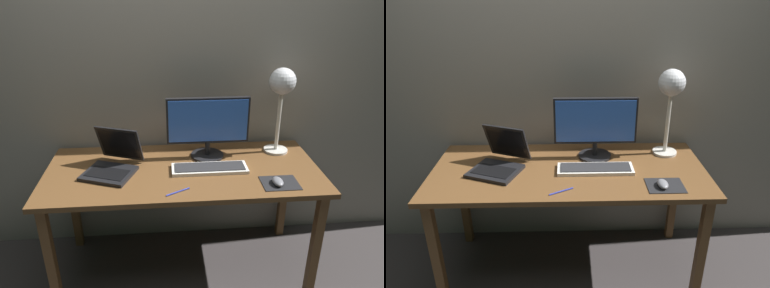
# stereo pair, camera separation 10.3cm
# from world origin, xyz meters

# --- Properties ---
(ground_plane) EXTENTS (4.80, 4.80, 0.00)m
(ground_plane) POSITION_xyz_m (0.00, 0.00, 0.00)
(ground_plane) COLOR #383333
(ground_plane) RESTS_ON ground
(back_wall) EXTENTS (4.80, 0.06, 2.60)m
(back_wall) POSITION_xyz_m (0.00, 0.40, 1.30)
(back_wall) COLOR gray
(back_wall) RESTS_ON ground
(desk) EXTENTS (1.60, 0.70, 0.74)m
(desk) POSITION_xyz_m (0.00, 0.00, 0.66)
(desk) COLOR brown
(desk) RESTS_ON ground
(monitor) EXTENTS (0.50, 0.20, 0.38)m
(monitor) POSITION_xyz_m (0.16, 0.15, 0.95)
(monitor) COLOR black
(monitor) RESTS_ON desk
(keyboard_main) EXTENTS (0.44, 0.14, 0.03)m
(keyboard_main) POSITION_xyz_m (0.15, -0.03, 0.75)
(keyboard_main) COLOR silver
(keyboard_main) RESTS_ON desk
(laptop) EXTENTS (0.36, 0.39, 0.24)m
(laptop) POSITION_xyz_m (-0.40, 0.03, 0.81)
(laptop) COLOR black
(laptop) RESTS_ON desk
(desk_lamp) EXTENTS (0.16, 0.16, 0.54)m
(desk_lamp) POSITION_xyz_m (0.61, 0.19, 1.16)
(desk_lamp) COLOR beige
(desk_lamp) RESTS_ON desk
(mousepad) EXTENTS (0.20, 0.16, 0.00)m
(mousepad) POSITION_xyz_m (0.52, -0.21, 0.74)
(mousepad) COLOR black
(mousepad) RESTS_ON desk
(mouse) EXTENTS (0.06, 0.10, 0.03)m
(mouse) POSITION_xyz_m (0.50, -0.23, 0.76)
(mouse) COLOR slate
(mouse) RESTS_ON mousepad
(pen) EXTENTS (0.13, 0.07, 0.01)m
(pen) POSITION_xyz_m (-0.04, -0.26, 0.74)
(pen) COLOR #2633A5
(pen) RESTS_ON desk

